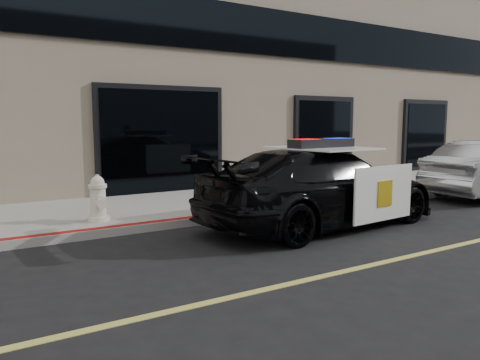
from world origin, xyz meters
TOP-DOWN VIEW (x-y plane):
  - ground at (0.00, 0.00)m, footprint 120.00×120.00m
  - sidewalk_n at (0.00, 5.25)m, footprint 60.00×3.50m
  - police_car at (0.24, 2.25)m, footprint 2.84×5.36m
  - fire_hydrant at (-3.41, 4.19)m, footprint 0.39×0.54m

SIDE VIEW (x-z plane):
  - ground at x=0.00m, z-range 0.00..0.00m
  - sidewalk_n at x=0.00m, z-range 0.00..0.15m
  - fire_hydrant at x=-3.41m, z-range 0.12..0.98m
  - police_car at x=0.24m, z-range -0.09..1.57m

